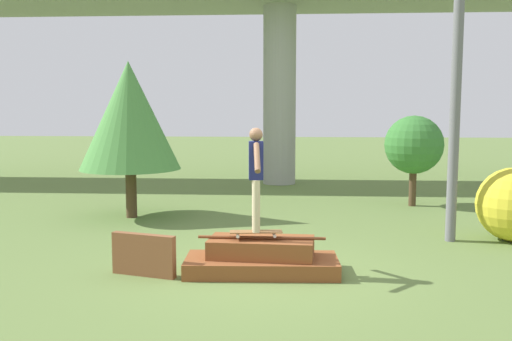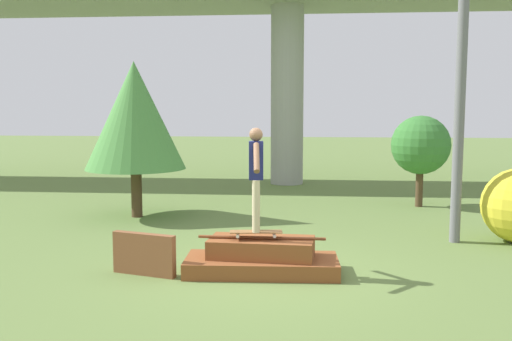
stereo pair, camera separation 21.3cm
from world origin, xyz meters
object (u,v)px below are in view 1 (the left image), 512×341
at_px(skateboard, 256,232).
at_px(utility_pole, 459,4).
at_px(skater, 256,172).
at_px(tree_behind_left, 414,145).
at_px(tree_behind_right, 129,116).

xyz_separation_m(skateboard, utility_pole, (3.67, 2.47, 3.87)).
relative_size(skateboard, skater, 0.52).
bearing_deg(tree_behind_left, utility_pole, -90.93).
relative_size(utility_pole, tree_behind_left, 3.69).
height_order(tree_behind_left, tree_behind_right, tree_behind_right).
xyz_separation_m(skater, tree_behind_right, (-3.27, 4.41, 0.79)).
bearing_deg(utility_pole, tree_behind_left, 89.07).
relative_size(skateboard, utility_pole, 0.10).
relative_size(skateboard, tree_behind_left, 0.35).
bearing_deg(tree_behind_right, skateboard, -53.43).
xyz_separation_m(skateboard, tree_behind_right, (-3.27, 4.41, 1.74)).
bearing_deg(skater, utility_pole, 33.92).
bearing_deg(tree_behind_left, skater, -120.10).
distance_m(skateboard, tree_behind_left, 7.51).
xyz_separation_m(utility_pole, tree_behind_left, (0.06, 3.98, -2.93)).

